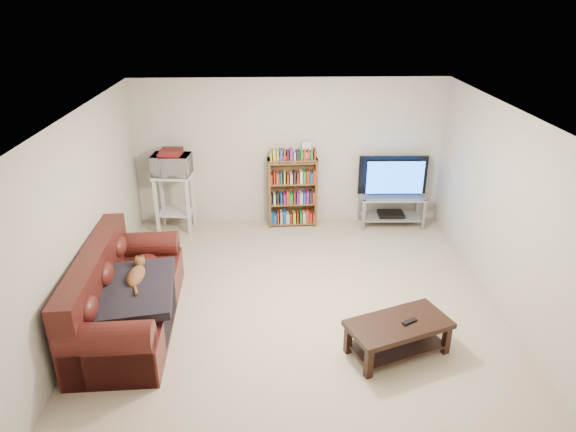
{
  "coord_description": "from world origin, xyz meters",
  "views": [
    {
      "loc": [
        -0.31,
        -5.55,
        3.65
      ],
      "look_at": [
        -0.1,
        0.4,
        1.0
      ],
      "focal_mm": 32.0,
      "sensor_mm": 36.0,
      "label": 1
    }
  ],
  "objects_px": {
    "coffee_table": "(398,331)",
    "bookshelf": "(292,191)",
    "sofa": "(122,300)",
    "tv_stand": "(392,205)"
  },
  "relations": [
    {
      "from": "coffee_table",
      "to": "bookshelf",
      "type": "xyz_separation_m",
      "value": [
        -0.99,
        3.37,
        0.32
      ]
    },
    {
      "from": "sofa",
      "to": "bookshelf",
      "type": "xyz_separation_m",
      "value": [
        2.1,
        2.74,
        0.27
      ]
    },
    {
      "from": "coffee_table",
      "to": "bookshelf",
      "type": "height_order",
      "value": "bookshelf"
    },
    {
      "from": "sofa",
      "to": "tv_stand",
      "type": "distance_m",
      "value": 4.61
    },
    {
      "from": "sofa",
      "to": "tv_stand",
      "type": "bearing_deg",
      "value": 33.2
    },
    {
      "from": "tv_stand",
      "to": "bookshelf",
      "type": "relative_size",
      "value": 0.91
    },
    {
      "from": "sofa",
      "to": "tv_stand",
      "type": "height_order",
      "value": "sofa"
    },
    {
      "from": "coffee_table",
      "to": "tv_stand",
      "type": "height_order",
      "value": "tv_stand"
    },
    {
      "from": "sofa",
      "to": "coffee_table",
      "type": "height_order",
      "value": "sofa"
    },
    {
      "from": "sofa",
      "to": "bookshelf",
      "type": "height_order",
      "value": "bookshelf"
    }
  ]
}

